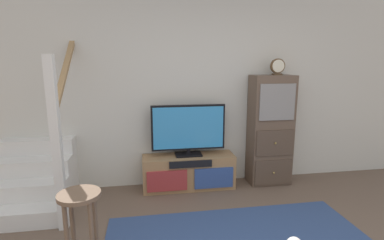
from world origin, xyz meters
The scene contains 7 objects.
back_wall centered at (0.00, 2.46, 1.35)m, with size 6.40×0.12×2.70m, color beige.
media_console centered at (-0.30, 2.19, 0.23)m, with size 1.25×0.38×0.46m.
television centered at (-0.30, 2.22, 0.84)m, with size 1.00×0.22×0.70m.
side_cabinet centered at (0.87, 2.20, 0.77)m, with size 0.58×0.38×1.55m.
desk_clock centered at (0.92, 2.19, 1.66)m, with size 0.20×0.08×0.22m.
staircase centered at (-2.24, 2.20, 0.37)m, with size 1.00×1.36×2.20m.
bar_stool_near centered at (-1.41, 0.70, 0.52)m, with size 0.34×0.34×0.70m.
Camera 1 is at (-0.86, -1.57, 1.73)m, focal length 27.27 mm.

